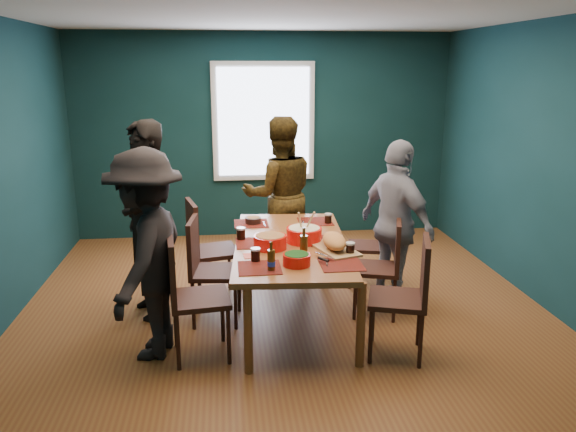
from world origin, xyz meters
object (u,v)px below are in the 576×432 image
(person_far_left, at_px, (147,220))
(cutting_board, at_px, (334,243))
(dining_table, at_px, (291,249))
(bowl_salad, at_px, (270,241))
(chair_left_near, at_px, (187,288))
(person_right, at_px, (397,225))
(person_near_left, at_px, (147,255))
(bowl_herbs, at_px, (297,259))
(chair_left_far, at_px, (204,243))
(chair_right_mid, at_px, (386,260))
(bowl_dumpling, at_px, (304,234))
(chair_right_near, at_px, (410,289))
(chair_left_mid, at_px, (205,262))
(person_back, at_px, (280,195))
(chair_right_far, at_px, (375,239))

(person_far_left, height_order, cutting_board, person_far_left)
(dining_table, xyz_separation_m, bowl_salad, (-0.20, -0.15, 0.13))
(chair_left_near, height_order, person_right, person_right)
(person_near_left, distance_m, bowl_herbs, 1.17)
(chair_left_far, xyz_separation_m, bowl_salad, (0.59, -0.71, 0.22))
(bowl_herbs, bearing_deg, chair_left_far, 123.27)
(dining_table, height_order, chair_left_near, chair_left_near)
(chair_right_mid, height_order, bowl_dumpling, bowl_dumpling)
(chair_right_near, relative_size, cutting_board, 1.48)
(person_right, bearing_deg, bowl_salad, 82.98)
(chair_left_mid, xyz_separation_m, person_near_left, (-0.43, -0.56, 0.28))
(chair_right_near, distance_m, bowl_herbs, 0.92)
(person_back, height_order, person_near_left, person_back)
(person_back, height_order, bowl_dumpling, person_back)
(dining_table, bearing_deg, person_back, 92.94)
(chair_right_far, height_order, chair_right_mid, chair_right_mid)
(chair_right_far, bearing_deg, person_back, 161.02)
(chair_left_near, bearing_deg, person_right, 16.34)
(person_back, xyz_separation_m, person_right, (1.01, -1.11, -0.06))
(chair_left_far, xyz_separation_m, person_back, (0.82, 0.79, 0.28))
(chair_left_mid, bearing_deg, dining_table, 1.58)
(chair_left_far, height_order, chair_left_near, chair_left_far)
(chair_left_near, height_order, chair_right_far, chair_left_near)
(person_far_left, bearing_deg, bowl_herbs, 32.63)
(dining_table, bearing_deg, person_near_left, -153.03)
(chair_right_near, xyz_separation_m, person_far_left, (-2.13, 1.06, 0.34))
(chair_right_far, xyz_separation_m, person_right, (0.06, -0.52, 0.30))
(person_far_left, bearing_deg, dining_table, 55.44)
(chair_left_mid, xyz_separation_m, person_right, (1.80, 0.17, 0.25))
(chair_left_near, bearing_deg, person_back, 57.67)
(chair_left_far, xyz_separation_m, chair_right_near, (1.64, -1.33, -0.02))
(person_right, xyz_separation_m, bowl_herbs, (-1.07, -0.84, -0.01))
(person_back, relative_size, bowl_dumpling, 5.50)
(chair_right_far, distance_m, person_right, 0.60)
(bowl_herbs, bearing_deg, person_far_left, 144.83)
(chair_left_far, xyz_separation_m, chair_right_far, (1.77, 0.20, -0.09))
(chair_left_mid, relative_size, chair_right_mid, 1.05)
(person_near_left, relative_size, cutting_board, 2.53)
(chair_left_far, height_order, bowl_salad, chair_left_far)
(cutting_board, bearing_deg, bowl_dumpling, 112.19)
(person_near_left, bearing_deg, cutting_board, 111.19)
(chair_left_near, height_order, bowl_herbs, chair_left_near)
(person_far_left, xyz_separation_m, bowl_herbs, (1.26, -0.89, -0.11))
(chair_right_far, distance_m, chair_right_mid, 0.75)
(chair_left_mid, xyz_separation_m, bowl_herbs, (0.74, -0.67, 0.23))
(chair_right_near, distance_m, person_near_left, 2.07)
(bowl_salad, relative_size, cutting_board, 0.43)
(chair_left_far, bearing_deg, person_far_left, -164.46)
(chair_left_far, relative_size, bowl_herbs, 4.60)
(chair_right_mid, relative_size, person_right, 0.57)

